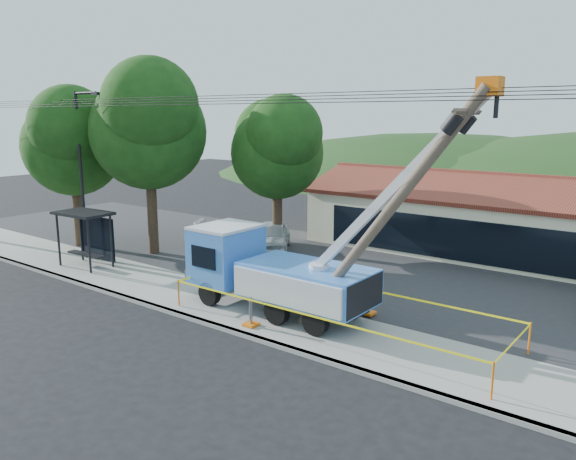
{
  "coord_description": "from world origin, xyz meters",
  "views": [
    {
      "loc": [
        12.91,
        -12.01,
        7.84
      ],
      "look_at": [
        -0.11,
        5.0,
        3.41
      ],
      "focal_mm": 35.0,
      "sensor_mm": 36.0,
      "label": 1
    }
  ],
  "objects_px": {
    "leaning_pole": "(391,209)",
    "car_white": "(233,243)",
    "bus_shelter": "(87,226)",
    "car_silver": "(272,252)",
    "utility_truck": "(274,269)"
  },
  "relations": [
    {
      "from": "bus_shelter",
      "to": "car_white",
      "type": "bearing_deg",
      "value": 74.77
    },
    {
      "from": "utility_truck",
      "to": "car_silver",
      "type": "xyz_separation_m",
      "value": [
        -6.55,
        7.96,
        -1.84
      ]
    },
    {
      "from": "car_silver",
      "to": "car_white",
      "type": "distance_m",
      "value": 3.42
    },
    {
      "from": "car_white",
      "to": "leaning_pole",
      "type": "bearing_deg",
      "value": -149.67
    },
    {
      "from": "utility_truck",
      "to": "bus_shelter",
      "type": "bearing_deg",
      "value": -177.37
    },
    {
      "from": "utility_truck",
      "to": "car_white",
      "type": "height_order",
      "value": "utility_truck"
    },
    {
      "from": "car_white",
      "to": "car_silver",
      "type": "bearing_deg",
      "value": -125.5
    },
    {
      "from": "leaning_pole",
      "to": "car_white",
      "type": "height_order",
      "value": "leaning_pole"
    },
    {
      "from": "leaning_pole",
      "to": "car_white",
      "type": "bearing_deg",
      "value": 150.12
    },
    {
      "from": "car_silver",
      "to": "car_white",
      "type": "relative_size",
      "value": 1.07
    },
    {
      "from": "car_silver",
      "to": "car_white",
      "type": "bearing_deg",
      "value": 140.14
    },
    {
      "from": "utility_truck",
      "to": "car_white",
      "type": "xyz_separation_m",
      "value": [
        -9.96,
        8.3,
        -1.84
      ]
    },
    {
      "from": "car_silver",
      "to": "leaning_pole",
      "type": "bearing_deg",
      "value": -69.61
    },
    {
      "from": "leaning_pole",
      "to": "bus_shelter",
      "type": "distance_m",
      "value": 17.22
    },
    {
      "from": "utility_truck",
      "to": "bus_shelter",
      "type": "xyz_separation_m",
      "value": [
        -11.83,
        -0.54,
        0.4
      ]
    }
  ]
}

